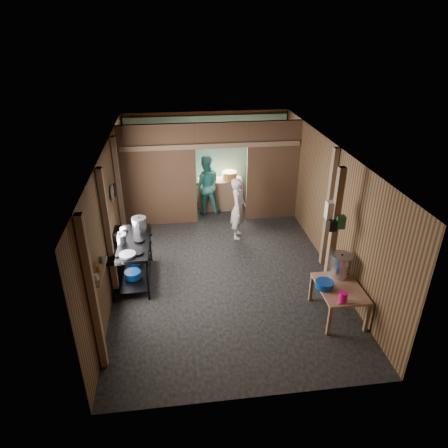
{
  "coord_description": "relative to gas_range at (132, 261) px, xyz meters",
  "views": [
    {
      "loc": [
        -0.94,
        -7.39,
        4.8
      ],
      "look_at": [
        0.0,
        -0.2,
        1.1
      ],
      "focal_mm": 32.33,
      "sensor_mm": 36.0,
      "label": 1
    }
  ],
  "objects": [
    {
      "name": "floor",
      "position": [
        1.88,
        0.34,
        -0.45
      ],
      "size": [
        4.5,
        7.0,
        0.0
      ],
      "primitive_type": "cube",
      "color": "black",
      "rests_on": "ground"
    },
    {
      "name": "ceiling",
      "position": [
        1.88,
        0.34,
        2.15
      ],
      "size": [
        4.5,
        7.0,
        0.0
      ],
      "primitive_type": "cube",
      "color": "black",
      "rests_on": "ground"
    },
    {
      "name": "wall_back",
      "position": [
        1.88,
        3.84,
        0.85
      ],
      "size": [
        4.5,
        0.0,
        2.6
      ],
      "primitive_type": "cube",
      "color": "brown",
      "rests_on": "ground"
    },
    {
      "name": "wall_front",
      "position": [
        1.88,
        -3.16,
        0.85
      ],
      "size": [
        4.5,
        0.0,
        2.6
      ],
      "primitive_type": "cube",
      "color": "brown",
      "rests_on": "ground"
    },
    {
      "name": "wall_left",
      "position": [
        -0.37,
        0.34,
        0.85
      ],
      "size": [
        0.0,
        7.0,
        2.6
      ],
      "primitive_type": "cube",
      "color": "brown",
      "rests_on": "ground"
    },
    {
      "name": "wall_right",
      "position": [
        4.13,
        0.34,
        0.85
      ],
      "size": [
        0.0,
        7.0,
        2.6
      ],
      "primitive_type": "cube",
      "color": "brown",
      "rests_on": "ground"
    },
    {
      "name": "partition_left",
      "position": [
        0.55,
        2.54,
        0.85
      ],
      "size": [
        1.85,
        0.1,
        2.6
      ],
      "primitive_type": "cube",
      "color": "brown",
      "rests_on": "floor"
    },
    {
      "name": "partition_right",
      "position": [
        3.46,
        2.54,
        0.85
      ],
      "size": [
        1.35,
        0.1,
        2.6
      ],
      "primitive_type": "cube",
      "color": "brown",
      "rests_on": "floor"
    },
    {
      "name": "partition_header",
      "position": [
        2.13,
        2.54,
        1.85
      ],
      "size": [
        1.3,
        0.1,
        0.6
      ],
      "primitive_type": "cube",
      "color": "brown",
      "rests_on": "wall_back"
    },
    {
      "name": "turquoise_panel",
      "position": [
        1.88,
        3.78,
        0.8
      ],
      "size": [
        4.4,
        0.06,
        2.5
      ],
      "primitive_type": "cube",
      "color": "#65B4AF",
      "rests_on": "wall_back"
    },
    {
      "name": "back_counter",
      "position": [
        2.18,
        3.29,
        -0.03
      ],
      "size": [
        1.2,
        0.5,
        0.85
      ],
      "primitive_type": "cube",
      "color": "brown",
      "rests_on": "floor"
    },
    {
      "name": "wall_clock",
      "position": [
        2.13,
        3.74,
        1.45
      ],
      "size": [
        0.2,
        0.03,
        0.2
      ],
      "primitive_type": "cylinder",
      "rotation": [
        1.57,
        0.0,
        0.0
      ],
      "color": "silver",
      "rests_on": "wall_back"
    },
    {
      "name": "post_left_a",
      "position": [
        -0.3,
        -2.26,
        0.85
      ],
      "size": [
        0.1,
        0.12,
        2.6
      ],
      "primitive_type": "cube",
      "color": "brown",
      "rests_on": "floor"
    },
    {
      "name": "post_left_b",
      "position": [
        -0.3,
        -0.46,
        0.85
      ],
      "size": [
        0.1,
        0.12,
        2.6
      ],
      "primitive_type": "cube",
      "color": "brown",
      "rests_on": "floor"
    },
    {
      "name": "post_left_c",
      "position": [
        -0.3,
        1.54,
        0.85
      ],
      "size": [
        0.1,
        0.12,
        2.6
      ],
      "primitive_type": "cube",
      "color": "brown",
      "rests_on": "floor"
    },
    {
      "name": "post_right",
      "position": [
        4.06,
        0.14,
        0.85
      ],
      "size": [
        0.1,
        0.12,
        2.6
      ],
      "primitive_type": "cube",
      "color": "brown",
      "rests_on": "floor"
    },
    {
      "name": "post_free",
      "position": [
        3.73,
        -0.96,
        0.85
      ],
      "size": [
        0.12,
        0.12,
        2.6
      ],
      "primitive_type": "cube",
      "color": "brown",
      "rests_on": "floor"
    },
    {
      "name": "cross_beam",
      "position": [
        1.88,
        2.49,
        1.6
      ],
      "size": [
        4.4,
        0.12,
        0.12
      ],
      "primitive_type": "cube",
      "color": "brown",
      "rests_on": "wall_left"
    },
    {
      "name": "pan_lid_big",
      "position": [
        -0.33,
        0.74,
        1.2
      ],
      "size": [
        0.03,
        0.34,
        0.34
      ],
      "primitive_type": "cylinder",
      "rotation": [
        0.0,
        1.57,
        0.0
      ],
      "color": "gray",
      "rests_on": "wall_left"
    },
    {
      "name": "pan_lid_small",
      "position": [
        -0.33,
        1.14,
        1.1
      ],
      "size": [
        0.03,
        0.3,
        0.3
      ],
      "primitive_type": "cylinder",
      "rotation": [
        0.0,
        1.57,
        0.0
      ],
      "color": "black",
      "rests_on": "wall_left"
    },
    {
      "name": "wall_shelf",
      "position": [
        -0.27,
        -1.76,
        0.95
      ],
      "size": [
        0.14,
        0.8,
        0.03
      ],
      "primitive_type": "cube",
      "color": "brown",
      "rests_on": "wall_left"
    },
    {
      "name": "jar_white",
      "position": [
        -0.27,
        -2.01,
        1.01
      ],
      "size": [
        0.07,
        0.07,
        0.1
      ],
      "primitive_type": "cylinder",
      "color": "silver",
      "rests_on": "wall_shelf"
    },
    {
      "name": "jar_yellow",
      "position": [
        -0.27,
        -1.76,
        1.01
      ],
      "size": [
        0.08,
        0.08,
        0.1
      ],
      "primitive_type": "cylinder",
      "color": "#BD7533",
      "rests_on": "wall_shelf"
    },
    {
      "name": "jar_green",
      "position": [
        -0.27,
        -1.54,
        1.01
      ],
      "size": [
        0.06,
        0.06,
        0.1
      ],
      "primitive_type": "cylinder",
      "color": "#1E5B2F",
      "rests_on": "wall_shelf"
    },
    {
      "name": "bag_white",
      "position": [
        3.68,
        -0.88,
        1.33
      ],
      "size": [
        0.22,
        0.15,
        0.32
      ],
      "primitive_type": "cube",
      "color": "silver",
      "rests_on": "post_free"
    },
    {
      "name": "bag_green",
      "position": [
        3.8,
        -1.02,
        1.15
      ],
      "size": [
        0.16,
        0.12,
        0.24
      ],
      "primitive_type": "cube",
      "color": "#1E5B2F",
      "rests_on": "post_free"
    },
    {
      "name": "bag_black",
      "position": [
        3.66,
        -1.04,
        1.1
      ],
      "size": [
        0.14,
        0.1,
        0.2
      ],
      "primitive_type": "cube",
      "color": "black",
      "rests_on": "post_free"
    },
    {
      "name": "gas_range",
      "position": [
        0.0,
        0.0,
        0.0
      ],
      "size": [
        0.79,
        1.54,
        0.91
      ],
      "primitive_type": null,
      "color": "black",
      "rests_on": "floor"
    },
    {
      "name": "prep_table",
      "position": [
        3.71,
        -1.58,
        -0.15
      ],
      "size": [
        0.74,
        1.02,
        0.6
      ],
      "primitive_type": null,
      "color": "tan",
      "rests_on": "floor"
    },
    {
      "name": "stove_pot_large",
      "position": [
        0.17,
        0.46,
        0.59
      ],
      "size": [
        0.34,
        0.34,
        0.31
      ],
      "primitive_type": null,
      "rotation": [
        0.0,
        0.0,
        0.14
      ],
      "color": "#B9B9C4",
      "rests_on": "gas_range"
    },
    {
      "name": "stove_pot_med",
      "position": [
        -0.17,
        -0.02,
        0.54
      ],
      "size": [
        0.26,
        0.26,
        0.21
      ],
      "primitive_type": null,
      "rotation": [
        0.0,
        0.0,
        -0.09
      ],
      "color": "#B9B9C4",
      "rests_on": "gas_range"
    },
    {
      "name": "stove_saucepan",
      "position": [
        -0.17,
        0.41,
        0.5
      ],
      "size": [
        0.19,
        0.19,
        0.09
      ],
      "primitive_type": "cylinder",
      "rotation": [
        0.0,
        0.0,
        0.43
      ],
      "color": "#B9B9C4",
      "rests_on": "gas_range"
    },
    {
      "name": "frying_pan",
      "position": [
        0.0,
        -0.54,
        0.48
      ],
      "size": [
        0.46,
        0.6,
        0.07
      ],
      "primitive_type": null,
      "rotation": [
        0.0,
        0.0,
        0.34
      ],
      "color": "gray",
      "rests_on": "gas_range"
    },
    {
      "name": "blue_tub_front",
      "position": [
        0.0,
        -0.16,
        -0.21
      ],
      "size": [
        0.33,
        0.33,
        0.13
      ],
      "primitive_type": "cylinder",
      "color": "#0C3B96",
      "rests_on": "gas_range"
    },
    {
      "name": "blue_tub_back",
      "position": [
        0.0,
        0.33,
        -0.22
      ],
      "size": [
        0.27,
        0.27,
        0.11
      ],
      "primitive_type": "cylinder",
      "color": "#0C3B96",
      "rests_on": "gas_range"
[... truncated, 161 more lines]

